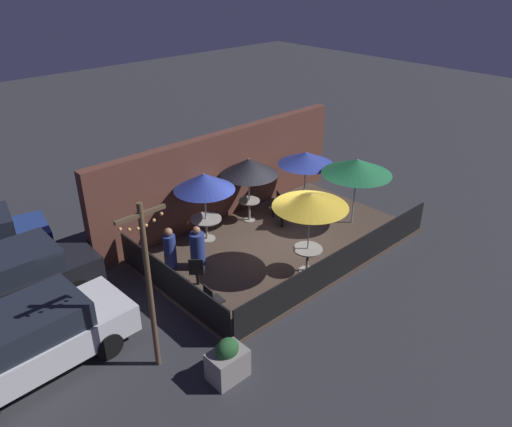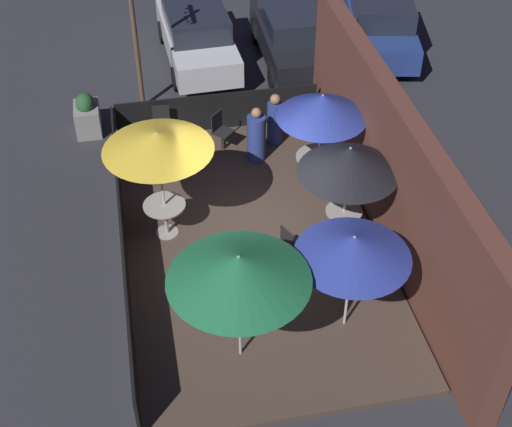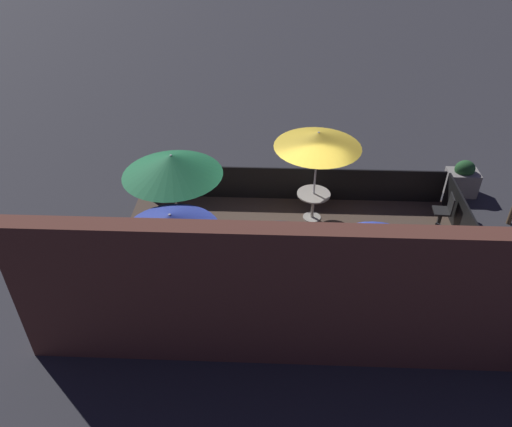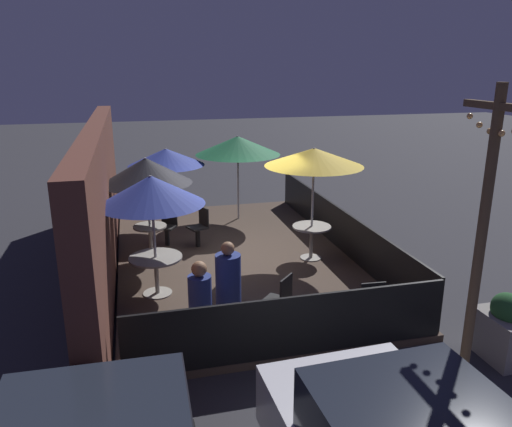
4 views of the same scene
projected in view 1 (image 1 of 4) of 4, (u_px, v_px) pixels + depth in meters
ground_plane at (280, 246)px, 15.84m from camera, size 60.00×60.00×0.00m
patio_deck at (280, 245)px, 15.82m from camera, size 8.35×5.06×0.12m
building_wall at (223, 176)px, 16.92m from camera, size 9.95×0.36×3.10m
fence_front at (344, 262)px, 13.96m from camera, size 8.15×0.05×0.95m
fence_side_left at (170, 282)px, 13.07m from camera, size 0.05×4.86×0.95m
patio_umbrella_0 at (204, 182)px, 15.10m from camera, size 1.89×1.89×2.26m
patio_umbrella_1 at (249, 167)px, 16.25m from camera, size 1.93×1.93×2.25m
patio_umbrella_2 at (311, 200)px, 13.36m from camera, size 2.09×2.09×2.46m
patio_umbrella_3 at (306, 158)px, 17.22m from camera, size 1.95×1.95×2.08m
patio_umbrella_4 at (357, 167)px, 16.06m from camera, size 2.29×2.29×2.29m
dining_table_0 at (206, 222)px, 15.75m from camera, size 0.98×0.98×0.74m
dining_table_1 at (249, 205)px, 16.89m from camera, size 0.72×0.72×0.75m
dining_table_2 at (308, 253)px, 14.13m from camera, size 0.84×0.84×0.75m
patio_chair_0 at (284, 214)px, 16.47m from camera, size 0.53×0.53×0.93m
patio_chair_1 at (275, 204)px, 17.13m from camera, size 0.54×0.54×0.91m
patio_chair_2 at (212, 300)px, 12.36m from camera, size 0.43×0.43×0.92m
patio_chair_3 at (197, 270)px, 13.53m from camera, size 0.57×0.57×0.92m
patron_0 at (170, 250)px, 14.32m from camera, size 0.38×0.38×1.28m
patron_1 at (198, 250)px, 14.30m from camera, size 0.51×0.51×1.34m
planter_box at (228, 361)px, 10.73m from camera, size 0.84×0.59×1.05m
light_post at (149, 281)px, 10.25m from camera, size 1.10×0.12×4.07m
parked_car_0 at (29, 340)px, 10.75m from camera, size 4.54×1.92×1.62m
parked_car_1 at (12, 279)px, 12.77m from camera, size 4.31×1.87×1.62m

